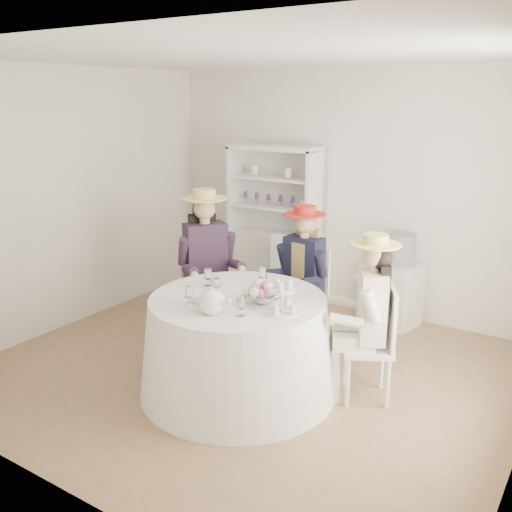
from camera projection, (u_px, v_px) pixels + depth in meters
The scene contains 22 objects.
ground at pixel (250, 370), 5.16m from camera, with size 4.50×4.50×0.00m, color brown.
ceiling at pixel (249, 55), 4.43m from camera, with size 4.50×4.50×0.00m, color white.
wall_back at pixel (348, 192), 6.41m from camera, with size 4.50×4.50×0.00m, color silver.
wall_front at pixel (51, 290), 3.18m from camera, with size 4.50×4.50×0.00m, color silver.
wall_left at pixel (71, 199), 5.98m from camera, with size 4.50×4.50×0.00m, color silver.
tea_table at pixel (238, 345), 4.71m from camera, with size 1.64×1.64×0.83m.
hutch at pixel (275, 246), 6.84m from camera, with size 1.25×0.81×1.85m.
side_table at pixel (396, 295), 6.11m from camera, with size 0.43×0.43×0.67m, color silver.
hatbox at pixel (399, 250), 5.97m from camera, with size 0.33×0.33×0.33m, color black.
guest_left at pixel (206, 259), 5.53m from camera, with size 0.66×0.62×1.54m.
guest_mid at pixel (302, 269), 5.43m from camera, with size 0.52×0.54×1.41m.
guest_right at pixel (369, 308), 4.49m from camera, with size 0.59×0.54×1.38m.
spare_chair at pixel (289, 269), 6.50m from camera, with size 0.40×0.40×0.91m.
teacup_a at pixel (215, 284), 4.81m from camera, with size 0.10×0.10×0.08m, color white.
teacup_b at pixel (258, 283), 4.84m from camera, with size 0.08×0.08×0.07m, color white.
teacup_c at pixel (274, 295), 4.54m from camera, with size 0.09×0.09×0.07m, color white.
flower_bowl at pixel (263, 299), 4.48m from camera, with size 0.24×0.24×0.06m, color white.
flower_arrangement at pixel (259, 291), 4.44m from camera, with size 0.21×0.21×0.08m.
table_teapot at pixel (212, 302), 4.24m from camera, with size 0.28×0.20×0.21m.
sandwich_plate at pixel (204, 303), 4.42m from camera, with size 0.29×0.29×0.06m.
cupcake_stand at pixel (282, 301), 4.25m from camera, with size 0.26×0.26×0.25m.
stemware_set at pixel (238, 289), 4.57m from camera, with size 0.84×0.81×0.15m.
Camera 1 is at (2.60, -3.90, 2.40)m, focal length 40.00 mm.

